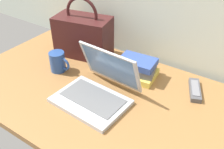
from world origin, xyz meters
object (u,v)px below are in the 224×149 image
laptop (98,89)px  handbag (83,35)px  coffee_mug (58,62)px  remote_control_far (195,90)px  book_stack (137,68)px

laptop → handbag: (-0.29, 0.27, 0.07)m
coffee_mug → remote_control_far: bearing=18.4°
laptop → coffee_mug: laptop is taller
coffee_mug → laptop: bearing=-11.8°
laptop → book_stack: bearing=74.9°
coffee_mug → handbag: handbag is taller
laptop → book_stack: laptop is taller
laptop → handbag: handbag is taller
remote_control_far → handbag: handbag is taller
laptop → book_stack: 0.25m
laptop → handbag: size_ratio=0.97×
coffee_mug → book_stack: coffee_mug is taller
book_stack → handbag: bearing=175.3°
remote_control_far → book_stack: size_ratio=0.82×
coffee_mug → handbag: (0.00, 0.21, 0.06)m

